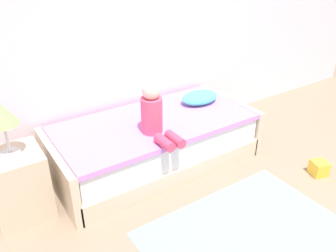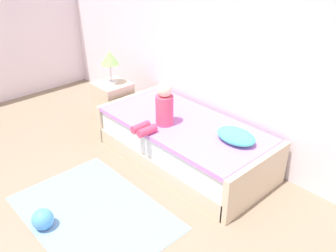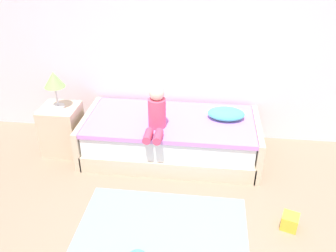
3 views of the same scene
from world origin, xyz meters
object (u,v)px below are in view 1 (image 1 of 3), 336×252
Objects in this scene: table_lamp at (1,116)px; pillow at (200,97)px; child_figure at (154,114)px; toy_block at (319,168)px; nightstand at (19,185)px; bed at (155,142)px.

table_lamp reaches higher than pillow.
child_figure is 1.76m from toy_block.
pillow is at bearing 4.19° from nightstand.
nightstand is at bearing -175.81° from pillow.
nightstand is 1.33× the size of table_lamp.
bed is 14.07× the size of toy_block.
nightstand reaches higher than bed.
child_figure is 1.16× the size of pillow.
bed is 0.73m from pillow.
nightstand is (-1.35, -0.05, 0.05)m from bed.
bed is at bearing 1.98° from nightstand.
child_figure is (1.22, -0.18, 0.40)m from nightstand.
nightstand is 1.29m from child_figure.
pillow is at bearing 22.71° from child_figure.
toy_block is (2.61, -1.05, -0.23)m from nightstand.
table_lamp is 3.00× the size of toy_block.
table_lamp reaches higher than child_figure.
child_figure is at bearing -120.31° from bed.
table_lamp is at bearing -178.02° from bed.
nightstand is at bearing 158.11° from toy_block.
pillow is (0.65, 0.10, 0.32)m from bed.
table_lamp is 2.94m from toy_block.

